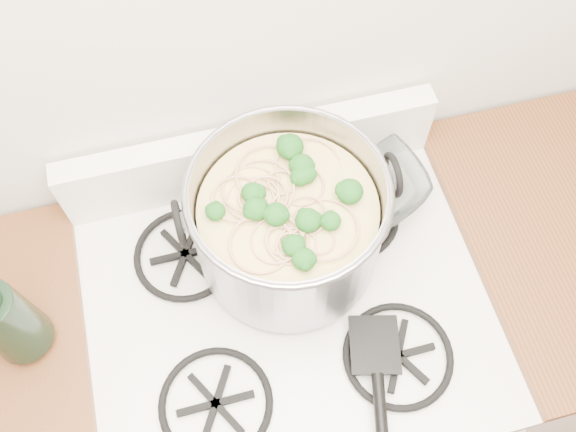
{
  "coord_description": "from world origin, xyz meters",
  "views": [
    {
      "loc": [
        -0.11,
        0.85,
        2.06
      ],
      "look_at": [
        0.03,
        1.37,
        1.06
      ],
      "focal_mm": 40.0,
      "sensor_mm": 36.0,
      "label": 1
    }
  ],
  "objects_px": {
    "stock_pot": "(288,224)",
    "glass_bowl": "(357,188)",
    "spatula": "(375,344)",
    "gas_range": "(288,370)",
    "bottle": "(1,316)"
  },
  "relations": [
    {
      "from": "stock_pot",
      "to": "glass_bowl",
      "type": "relative_size",
      "value": 3.8
    },
    {
      "from": "spatula",
      "to": "glass_bowl",
      "type": "relative_size",
      "value": 3.05
    },
    {
      "from": "gas_range",
      "to": "glass_bowl",
      "type": "xyz_separation_m",
      "value": [
        0.2,
        0.2,
        0.5
      ]
    },
    {
      "from": "glass_bowl",
      "to": "stock_pot",
      "type": "bearing_deg",
      "value": -151.49
    },
    {
      "from": "bottle",
      "to": "stock_pot",
      "type": "bearing_deg",
      "value": -3.18
    },
    {
      "from": "spatula",
      "to": "stock_pot",
      "type": "bearing_deg",
      "value": 128.26
    },
    {
      "from": "stock_pot",
      "to": "spatula",
      "type": "bearing_deg",
      "value": -65.61
    },
    {
      "from": "gas_range",
      "to": "bottle",
      "type": "xyz_separation_m",
      "value": [
        -0.48,
        0.05,
        0.62
      ]
    },
    {
      "from": "gas_range",
      "to": "stock_pot",
      "type": "bearing_deg",
      "value": 75.28
    },
    {
      "from": "spatula",
      "to": "glass_bowl",
      "type": "bearing_deg",
      "value": 92.09
    },
    {
      "from": "gas_range",
      "to": "glass_bowl",
      "type": "height_order",
      "value": "glass_bowl"
    },
    {
      "from": "stock_pot",
      "to": "bottle",
      "type": "bearing_deg",
      "value": -173.54
    },
    {
      "from": "bottle",
      "to": "gas_range",
      "type": "bearing_deg",
      "value": -15.68
    },
    {
      "from": "gas_range",
      "to": "bottle",
      "type": "relative_size",
      "value": 3.42
    },
    {
      "from": "stock_pot",
      "to": "gas_range",
      "type": "bearing_deg",
      "value": -104.72
    }
  ]
}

